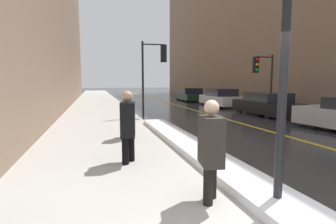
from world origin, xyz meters
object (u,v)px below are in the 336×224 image
object	(u,v)px
parked_car_dark_green	(190,95)
pedestrian_nearside	(211,146)
pedestrian_trailing	(128,123)
traffic_light_near	(155,63)
parked_car_black	(266,104)
lamp_post	(287,10)
traffic_light_far	(262,71)
parked_car_white	(221,98)
pedestrian_in_glasses	(128,114)

from	to	relation	value
parked_car_dark_green	pedestrian_nearside	bearing A→B (deg)	164.77
pedestrian_trailing	parked_car_dark_green	world-z (taller)	pedestrian_trailing
traffic_light_near	parked_car_dark_green	bearing A→B (deg)	66.29
traffic_light_near	parked_car_black	size ratio (longest dim) A/B	0.90
lamp_post	parked_car_black	distance (m)	11.71
lamp_post	traffic_light_near	distance (m)	10.48
traffic_light_far	pedestrian_trailing	bearing A→B (deg)	39.63
pedestrian_nearside	parked_car_white	xyz separation A→B (m)	(7.46, 14.29, -0.24)
pedestrian_in_glasses	traffic_light_near	bearing A→B (deg)	167.67
pedestrian_nearside	pedestrian_trailing	distance (m)	2.47
traffic_light_near	pedestrian_in_glasses	distance (m)	5.91
traffic_light_near	pedestrian_in_glasses	bearing A→B (deg)	-106.90
traffic_light_far	pedestrian_trailing	xyz separation A→B (m)	(-8.57, -7.34, -1.53)
traffic_light_near	pedestrian_nearside	xyz separation A→B (m)	(-1.46, -10.00, -1.95)
traffic_light_far	parked_car_dark_green	distance (m)	11.14
parked_car_black	parked_car_white	world-z (taller)	parked_car_white
traffic_light_near	parked_car_white	bearing A→B (deg)	40.96
pedestrian_trailing	lamp_post	bearing A→B (deg)	43.29
lamp_post	parked_car_black	xyz separation A→B (m)	(6.66, 9.38, -2.19)
pedestrian_trailing	parked_car_black	world-z (taller)	pedestrian_trailing
pedestrian_in_glasses	parked_car_dark_green	world-z (taller)	pedestrian_in_glasses
pedestrian_trailing	parked_car_dark_green	distance (m)	20.12
traffic_light_near	lamp_post	bearing A→B (deg)	-87.98
traffic_light_near	parked_car_white	world-z (taller)	traffic_light_near
pedestrian_in_glasses	parked_car_white	distance (m)	12.44
parked_car_black	pedestrian_nearside	bearing A→B (deg)	140.61
lamp_post	traffic_light_far	distance (m)	12.15
pedestrian_in_glasses	parked_car_black	world-z (taller)	pedestrian_in_glasses
parked_car_black	parked_car_dark_green	distance (m)	11.68
lamp_post	pedestrian_in_glasses	xyz separation A→B (m)	(-1.49, 5.32, -1.97)
pedestrian_in_glasses	parked_car_white	bearing A→B (deg)	149.28
parked_car_white	parked_car_black	bearing A→B (deg)	-178.26
pedestrian_in_glasses	parked_car_black	xyz separation A→B (m)	(8.16, 4.06, -0.22)
pedestrian_trailing	parked_car_black	xyz separation A→B (m)	(8.47, 6.64, -0.32)
traffic_light_near	traffic_light_far	bearing A→B (deg)	1.79
lamp_post	parked_car_white	bearing A→B (deg)	65.86
pedestrian_nearside	pedestrian_trailing	xyz separation A→B (m)	(-0.96, 2.28, 0.04)
lamp_post	traffic_light_far	world-z (taller)	lamp_post
parked_car_black	traffic_light_far	bearing A→B (deg)	-7.97
lamp_post	parked_car_white	distance (m)	16.31
pedestrian_trailing	pedestrian_nearside	bearing A→B (deg)	32.78
pedestrian_nearside	traffic_light_far	bearing A→B (deg)	151.56
pedestrian_in_glasses	parked_car_dark_green	size ratio (longest dim) A/B	0.29
lamp_post	parked_car_dark_green	bearing A→B (deg)	72.83
pedestrian_nearside	pedestrian_in_glasses	world-z (taller)	pedestrian_nearside
traffic_light_far	pedestrian_in_glasses	distance (m)	9.67
parked_car_white	pedestrian_in_glasses	bearing A→B (deg)	140.54
traffic_light_near	pedestrian_nearside	world-z (taller)	traffic_light_near
parked_car_white	pedestrian_trailing	bearing A→B (deg)	146.19
lamp_post	parked_car_white	size ratio (longest dim) A/B	1.06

